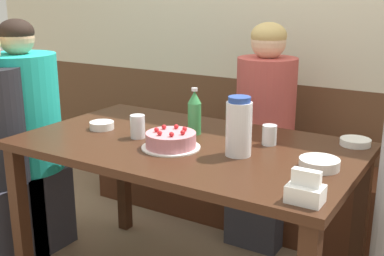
% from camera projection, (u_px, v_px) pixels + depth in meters
% --- Properties ---
extents(back_wall, '(4.80, 0.04, 2.50)m').
position_uv_depth(back_wall, '(283.00, 13.00, 2.78)').
color(back_wall, brown).
rests_on(back_wall, ground_plane).
extents(bench_seat, '(2.23, 0.38, 0.43)m').
position_uv_depth(bench_seat, '(260.00, 191.00, 2.89)').
color(bench_seat, '#472314').
rests_on(bench_seat, ground_plane).
extents(dining_table, '(1.44, 0.84, 0.75)m').
position_uv_depth(dining_table, '(187.00, 162.00, 2.08)').
color(dining_table, '#381E11').
rests_on(dining_table, ground_plane).
extents(birthday_cake, '(0.24, 0.24, 0.09)m').
position_uv_depth(birthday_cake, '(171.00, 140.00, 1.97)').
color(birthday_cake, white).
rests_on(birthday_cake, dining_table).
extents(water_pitcher, '(0.10, 0.10, 0.24)m').
position_uv_depth(water_pitcher, '(239.00, 127.00, 1.86)').
color(water_pitcher, white).
rests_on(water_pitcher, dining_table).
extents(soju_bottle, '(0.06, 0.06, 0.21)m').
position_uv_depth(soju_bottle, '(194.00, 112.00, 2.15)').
color(soju_bottle, '#388E4C').
rests_on(soju_bottle, dining_table).
extents(napkin_holder, '(0.11, 0.08, 0.11)m').
position_uv_depth(napkin_holder, '(305.00, 191.00, 1.46)').
color(napkin_holder, white).
rests_on(napkin_holder, dining_table).
extents(bowl_soup_white, '(0.13, 0.13, 0.03)m').
position_uv_depth(bowl_soup_white, '(355.00, 142.00, 2.01)').
color(bowl_soup_white, white).
rests_on(bowl_soup_white, dining_table).
extents(bowl_rice_small, '(0.11, 0.11, 0.03)m').
position_uv_depth(bowl_rice_small, '(102.00, 125.00, 2.25)').
color(bowl_rice_small, white).
rests_on(bowl_rice_small, dining_table).
extents(bowl_side_dish, '(0.15, 0.15, 0.04)m').
position_uv_depth(bowl_side_dish, '(319.00, 164.00, 1.74)').
color(bowl_side_dish, white).
rests_on(bowl_side_dish, dining_table).
extents(glass_water_tall, '(0.06, 0.06, 0.08)m').
position_uv_depth(glass_water_tall, '(269.00, 135.00, 2.02)').
color(glass_water_tall, silver).
rests_on(glass_water_tall, dining_table).
extents(glass_tumbler_short, '(0.07, 0.07, 0.10)m').
position_uv_depth(glass_tumbler_short, '(138.00, 127.00, 2.11)').
color(glass_tumbler_short, silver).
rests_on(glass_tumbler_short, dining_table).
extents(person_teal_shirt, '(0.37, 0.37, 1.24)m').
position_uv_depth(person_teal_shirt, '(27.00, 140.00, 2.55)').
color(person_teal_shirt, '#33333D').
rests_on(person_teal_shirt, ground_plane).
extents(person_dark_striped, '(0.32, 0.34, 1.22)m').
position_uv_depth(person_dark_striped, '(264.00, 143.00, 2.63)').
color(person_dark_striped, '#33333D').
rests_on(person_dark_striped, ground_plane).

